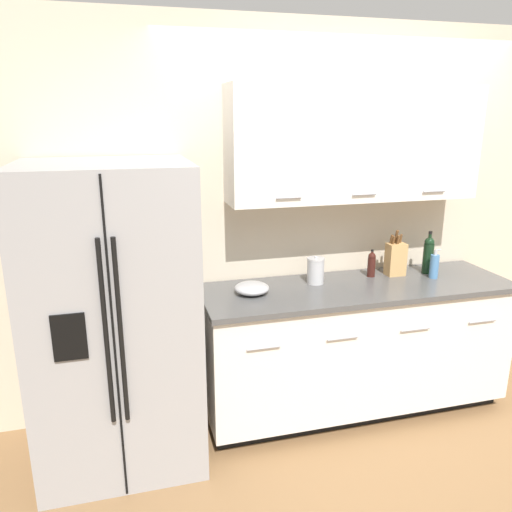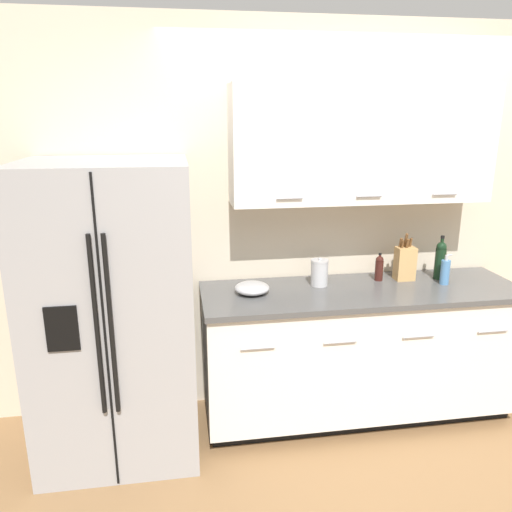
{
  "view_description": "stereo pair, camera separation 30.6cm",
  "coord_description": "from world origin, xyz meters",
  "px_view_note": "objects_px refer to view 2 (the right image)",
  "views": [
    {
      "loc": [
        -1.46,
        -2.01,
        2.01
      ],
      "look_at": [
        -0.7,
        0.84,
        1.17
      ],
      "focal_mm": 35.0,
      "sensor_mm": 36.0,
      "label": 1
    },
    {
      "loc": [
        -1.16,
        -2.07,
        2.01
      ],
      "look_at": [
        -0.7,
        0.84,
        1.17
      ],
      "focal_mm": 35.0,
      "sensor_mm": 36.0,
      "label": 2
    }
  ],
  "objects_px": {
    "soap_dispenser": "(445,272)",
    "steel_canister": "(319,272)",
    "refrigerator": "(114,313)",
    "knife_block": "(405,263)",
    "mixing_bowl": "(252,288)",
    "oil_bottle": "(379,268)",
    "wine_bottle": "(440,259)"
  },
  "relations": [
    {
      "from": "oil_bottle",
      "to": "soap_dispenser",
      "type": "bearing_deg",
      "value": -19.51
    },
    {
      "from": "knife_block",
      "to": "oil_bottle",
      "type": "relative_size",
      "value": 1.68
    },
    {
      "from": "knife_block",
      "to": "oil_bottle",
      "type": "height_order",
      "value": "knife_block"
    },
    {
      "from": "refrigerator",
      "to": "mixing_bowl",
      "type": "bearing_deg",
      "value": 7.01
    },
    {
      "from": "knife_block",
      "to": "soap_dispenser",
      "type": "bearing_deg",
      "value": -29.66
    },
    {
      "from": "wine_bottle",
      "to": "soap_dispenser",
      "type": "distance_m",
      "value": 0.12
    },
    {
      "from": "refrigerator",
      "to": "knife_block",
      "type": "distance_m",
      "value": 1.92
    },
    {
      "from": "oil_bottle",
      "to": "steel_canister",
      "type": "distance_m",
      "value": 0.43
    },
    {
      "from": "refrigerator",
      "to": "oil_bottle",
      "type": "height_order",
      "value": "refrigerator"
    },
    {
      "from": "soap_dispenser",
      "to": "steel_canister",
      "type": "height_order",
      "value": "soap_dispenser"
    },
    {
      "from": "oil_bottle",
      "to": "knife_block",
      "type": "bearing_deg",
      "value": -4.52
    },
    {
      "from": "refrigerator",
      "to": "mixing_bowl",
      "type": "distance_m",
      "value": 0.85
    },
    {
      "from": "soap_dispenser",
      "to": "steel_canister",
      "type": "distance_m",
      "value": 0.84
    },
    {
      "from": "refrigerator",
      "to": "knife_block",
      "type": "xyz_separation_m",
      "value": [
        1.9,
        0.21,
        0.15
      ]
    },
    {
      "from": "mixing_bowl",
      "to": "soap_dispenser",
      "type": "bearing_deg",
      "value": -1.03
    },
    {
      "from": "knife_block",
      "to": "oil_bottle",
      "type": "distance_m",
      "value": 0.18
    },
    {
      "from": "oil_bottle",
      "to": "mixing_bowl",
      "type": "bearing_deg",
      "value": -172.38
    },
    {
      "from": "knife_block",
      "to": "soap_dispenser",
      "type": "distance_m",
      "value": 0.26
    },
    {
      "from": "wine_bottle",
      "to": "oil_bottle",
      "type": "xyz_separation_m",
      "value": [
        -0.42,
        0.03,
        -0.05
      ]
    },
    {
      "from": "knife_block",
      "to": "wine_bottle",
      "type": "height_order",
      "value": "knife_block"
    },
    {
      "from": "soap_dispenser",
      "to": "steel_canister",
      "type": "bearing_deg",
      "value": 172.5
    },
    {
      "from": "soap_dispenser",
      "to": "steel_canister",
      "type": "relative_size",
      "value": 1.08
    },
    {
      "from": "soap_dispenser",
      "to": "oil_bottle",
      "type": "distance_m",
      "value": 0.43
    },
    {
      "from": "oil_bottle",
      "to": "mixing_bowl",
      "type": "relative_size",
      "value": 0.87
    },
    {
      "from": "wine_bottle",
      "to": "knife_block",
      "type": "bearing_deg",
      "value": 176.0
    },
    {
      "from": "mixing_bowl",
      "to": "knife_block",
      "type": "bearing_deg",
      "value": 5.64
    },
    {
      "from": "knife_block",
      "to": "steel_canister",
      "type": "height_order",
      "value": "knife_block"
    },
    {
      "from": "oil_bottle",
      "to": "mixing_bowl",
      "type": "xyz_separation_m",
      "value": [
        -0.89,
        -0.12,
        -0.05
      ]
    },
    {
      "from": "refrigerator",
      "to": "mixing_bowl",
      "type": "height_order",
      "value": "refrigerator"
    },
    {
      "from": "wine_bottle",
      "to": "mixing_bowl",
      "type": "relative_size",
      "value": 1.38
    },
    {
      "from": "steel_canister",
      "to": "wine_bottle",
      "type": "bearing_deg",
      "value": 0.13
    },
    {
      "from": "wine_bottle",
      "to": "soap_dispenser",
      "type": "xyz_separation_m",
      "value": [
        -0.02,
        -0.11,
        -0.05
      ]
    }
  ]
}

